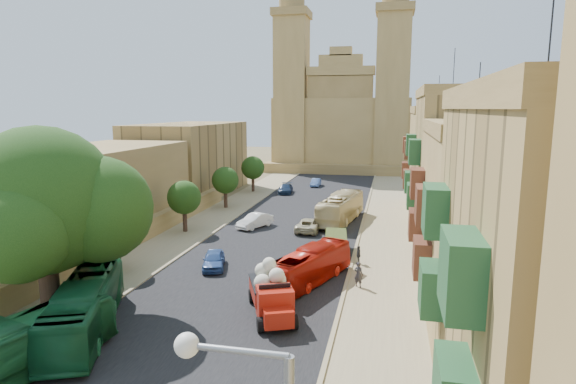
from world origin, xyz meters
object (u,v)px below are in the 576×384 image
at_px(bus_cream_east, 341,208).
at_px(street_tree_b, 184,198).
at_px(street_tree_a, 117,231).
at_px(bus_red_east, 309,266).
at_px(pedestrian_a, 359,274).
at_px(street_tree_c, 225,180).
at_px(car_white_b, 326,207).
at_px(ficus_tree, 44,206).
at_px(olive_pickup, 336,243).
at_px(car_white_a, 255,221).
at_px(car_blue_a, 214,260).
at_px(car_blue_b, 316,182).
at_px(church, 343,121).
at_px(car_cream, 309,225).
at_px(red_truck, 271,292).
at_px(street_tree_d, 253,168).
at_px(bus_green_north, 85,307).
at_px(car_dkblue, 286,189).
at_px(pedestrian_c, 358,255).
at_px(bus_green_south, 10,351).

bearing_deg(bus_cream_east, street_tree_b, 35.68).
relative_size(street_tree_a, street_tree_b, 0.90).
relative_size(bus_red_east, pedestrian_a, 5.00).
height_order(street_tree_c, car_white_b, street_tree_c).
bearing_deg(ficus_tree, bus_cream_east, 62.83).
bearing_deg(bus_cream_east, olive_pickup, 102.99).
relative_size(bus_cream_east, car_white_a, 2.51).
xyz_separation_m(car_blue_a, car_blue_b, (1.51, 40.58, -0.06)).
distance_m(church, car_cream, 52.74).
xyz_separation_m(street_tree_a, car_white_a, (6.32, 14.99, -2.34)).
height_order(car_white_b, pedestrian_a, pedestrian_a).
xyz_separation_m(red_truck, car_white_b, (-0.71, 29.47, -0.83)).
relative_size(street_tree_c, bus_cream_east, 0.47).
bearing_deg(bus_red_east, street_tree_d, -46.76).
relative_size(car_blue_a, car_white_a, 0.91).
xyz_separation_m(bus_green_north, car_dkblue, (1.15, 45.10, -0.80)).
bearing_deg(street_tree_a, red_truck, -21.66).
bearing_deg(olive_pickup, car_dkblue, 110.71).
xyz_separation_m(red_truck, pedestrian_c, (4.35, 10.60, -0.70)).
bearing_deg(car_blue_b, red_truck, -84.20).
height_order(street_tree_b, car_white_b, street_tree_b).
bearing_deg(car_cream, red_truck, 94.42).
bearing_deg(street_tree_d, red_truck, -72.31).
height_order(church, ficus_tree, church).
xyz_separation_m(church, bus_cream_east, (4.64, -47.26, -8.01)).
xyz_separation_m(ficus_tree, bus_cream_east, (14.04, 27.34, -5.08)).
height_order(street_tree_c, bus_green_south, street_tree_c).
relative_size(red_truck, car_blue_a, 1.51).
bearing_deg(pedestrian_c, bus_green_south, -35.23).
height_order(car_blue_a, pedestrian_a, pedestrian_a).
distance_m(bus_cream_east, car_white_b, 5.44).
bearing_deg(bus_red_east, car_white_b, -64.06).
relative_size(street_tree_d, pedestrian_c, 3.55).
xyz_separation_m(street_tree_b, car_dkblue, (5.00, 23.57, -2.76)).
relative_size(bus_green_north, car_cream, 2.22).
height_order(bus_cream_east, car_blue_a, bus_cream_east).
xyz_separation_m(bus_red_east, pedestrian_c, (3.07, 4.96, -0.50)).
bearing_deg(street_tree_d, bus_green_south, -86.03).
xyz_separation_m(street_tree_c, bus_cream_east, (14.64, -4.65, -1.87)).
xyz_separation_m(olive_pickup, bus_green_north, (-11.58, -17.53, 0.64)).
height_order(bus_cream_east, pedestrian_a, bus_cream_east).
relative_size(street_tree_d, bus_cream_east, 0.48).
xyz_separation_m(street_tree_c, car_dkblue, (5.00, 11.57, -2.72)).
xyz_separation_m(bus_green_north, car_white_a, (2.48, 24.52, -0.75)).
bearing_deg(street_tree_b, red_truck, -52.64).
height_order(red_truck, olive_pickup, red_truck).
height_order(bus_green_south, bus_cream_east, bus_cream_east).
height_order(car_cream, car_dkblue, car_cream).
height_order(red_truck, car_white_b, red_truck).
relative_size(bus_green_south, car_cream, 2.12).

